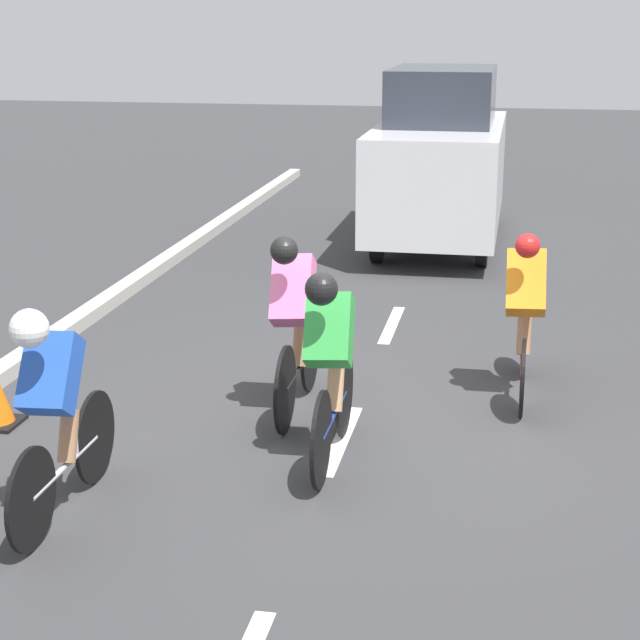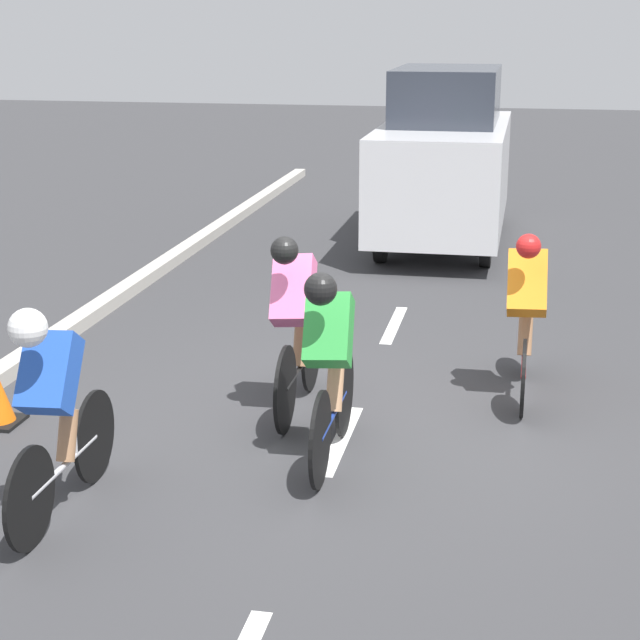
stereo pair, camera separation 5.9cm
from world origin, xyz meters
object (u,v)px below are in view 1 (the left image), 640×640
Objects in this scene: cyclist_green at (330,361)px; support_car at (440,159)px; cyclist_blue at (54,404)px; cyclist_pink at (295,320)px; cyclist_orange at (525,310)px.

support_car is (-0.15, -7.91, 0.42)m from cyclist_green.
support_car reaches higher than cyclist_blue.
cyclist_pink is (-1.10, -2.14, 0.00)m from cyclist_blue.
support_car is at bearing -91.05° from cyclist_green.
cyclist_pink is at bearing -117.14° from cyclist_blue.
support_car is at bearing -100.58° from cyclist_blue.
cyclist_blue is at bearing 79.42° from support_car.
cyclist_blue is 0.98× the size of cyclist_pink.
cyclist_orange is 0.99× the size of cyclist_pink.
cyclist_blue is 2.41m from cyclist_pink.
cyclist_orange is 1.96m from cyclist_pink.
cyclist_orange is 0.39× the size of support_car.
cyclist_green reaches higher than cyclist_orange.
cyclist_orange is (-1.36, -1.69, -0.02)m from cyclist_green.
cyclist_blue reaches higher than cyclist_orange.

